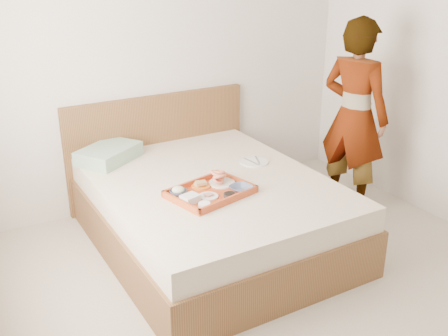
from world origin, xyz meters
name	(u,v)px	position (x,y,z in m)	size (l,w,h in m)	color
ground	(304,308)	(0.00, 0.00, 0.00)	(3.50, 4.00, 0.01)	beige
wall_back	(165,52)	(0.00, 2.00, 1.30)	(3.50, 0.01, 2.60)	silver
bed	(212,212)	(-0.12, 1.00, 0.27)	(1.65, 2.00, 0.53)	brown
headboard	(159,148)	(-0.12, 1.97, 0.47)	(1.65, 0.06, 0.95)	brown
pillow	(109,154)	(-0.63, 1.75, 0.59)	(0.48, 0.33, 0.12)	#98B999
tray	(210,192)	(-0.24, 0.78, 0.55)	(0.54, 0.40, 0.05)	#AF4C1D
prawn_plate	(222,183)	(-0.10, 0.87, 0.55)	(0.19, 0.19, 0.01)	white
navy_bowl_big	(241,189)	(-0.05, 0.70, 0.56)	(0.15, 0.15, 0.04)	#142247
sauce_dish	(230,195)	(-0.17, 0.65, 0.56)	(0.08, 0.08, 0.03)	black
meat_plate	(208,196)	(-0.29, 0.73, 0.55)	(0.13, 0.13, 0.01)	white
bread_plate	(201,186)	(-0.25, 0.90, 0.55)	(0.13, 0.13, 0.01)	orange
salad_bowl	(178,193)	(-0.45, 0.86, 0.56)	(0.12, 0.12, 0.04)	#142247
plastic_tub	(190,199)	(-0.43, 0.72, 0.57)	(0.11, 0.09, 0.05)	silver
cheese_round	(204,205)	(-0.38, 0.61, 0.56)	(0.08, 0.08, 0.03)	white
dinner_plate	(254,162)	(0.35, 1.13, 0.54)	(0.23, 0.23, 0.01)	white
person	(354,117)	(1.22, 0.97, 0.82)	(0.60, 0.39, 1.63)	beige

